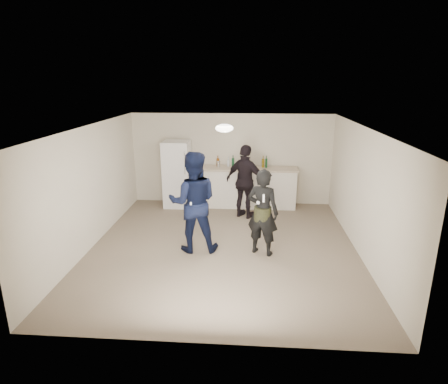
# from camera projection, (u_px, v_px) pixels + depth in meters

# --- Properties ---
(floor) EXTENTS (6.00, 6.00, 0.00)m
(floor) POSITION_uv_depth(u_px,v_px,m) (223.00, 247.00, 7.87)
(floor) COLOR #6B5B4C
(floor) RESTS_ON ground
(ceiling) EXTENTS (6.00, 6.00, 0.00)m
(ceiling) POSITION_uv_depth(u_px,v_px,m) (223.00, 128.00, 7.14)
(ceiling) COLOR silver
(ceiling) RESTS_ON wall_back
(wall_back) EXTENTS (6.00, 0.00, 6.00)m
(wall_back) POSITION_uv_depth(u_px,v_px,m) (231.00, 159.00, 10.36)
(wall_back) COLOR beige
(wall_back) RESTS_ON floor
(wall_front) EXTENTS (6.00, 0.00, 6.00)m
(wall_front) POSITION_uv_depth(u_px,v_px,m) (205.00, 259.00, 4.64)
(wall_front) COLOR beige
(wall_front) RESTS_ON floor
(wall_left) EXTENTS (0.00, 6.00, 6.00)m
(wall_left) POSITION_uv_depth(u_px,v_px,m) (90.00, 187.00, 7.69)
(wall_left) COLOR beige
(wall_left) RESTS_ON floor
(wall_right) EXTENTS (0.00, 6.00, 6.00)m
(wall_right) POSITION_uv_depth(u_px,v_px,m) (363.00, 193.00, 7.31)
(wall_right) COLOR beige
(wall_right) RESTS_ON floor
(counter) EXTENTS (2.60, 0.56, 1.05)m
(counter) POSITION_uv_depth(u_px,v_px,m) (247.00, 188.00, 10.23)
(counter) COLOR silver
(counter) RESTS_ON floor
(counter_top) EXTENTS (2.68, 0.64, 0.04)m
(counter_top) POSITION_uv_depth(u_px,v_px,m) (248.00, 169.00, 10.07)
(counter_top) COLOR beige
(counter_top) RESTS_ON counter
(fridge) EXTENTS (0.70, 0.70, 1.80)m
(fridge) POSITION_uv_depth(u_px,v_px,m) (177.00, 174.00, 10.19)
(fridge) COLOR white
(fridge) RESTS_ON floor
(fridge_handle) EXTENTS (0.02, 0.02, 0.60)m
(fridge_handle) POSITION_uv_depth(u_px,v_px,m) (185.00, 163.00, 9.70)
(fridge_handle) COLOR #B8B8BC
(fridge_handle) RESTS_ON fridge
(ceiling_dome) EXTENTS (0.36, 0.36, 0.16)m
(ceiling_dome) POSITION_uv_depth(u_px,v_px,m) (224.00, 128.00, 7.44)
(ceiling_dome) COLOR white
(ceiling_dome) RESTS_ON ceiling
(shaker) EXTENTS (0.08, 0.08, 0.17)m
(shaker) POSITION_uv_depth(u_px,v_px,m) (219.00, 164.00, 10.14)
(shaker) COLOR silver
(shaker) RESTS_ON counter_top
(man) EXTENTS (1.08, 0.89, 2.06)m
(man) POSITION_uv_depth(u_px,v_px,m) (193.00, 202.00, 7.47)
(man) COLOR #0F1940
(man) RESTS_ON floor
(woman) EXTENTS (0.75, 0.63, 1.75)m
(woman) POSITION_uv_depth(u_px,v_px,m) (263.00, 212.00, 7.34)
(woman) COLOR black
(woman) RESTS_ON floor
(camo_shorts) EXTENTS (0.34, 0.34, 0.28)m
(camo_shorts) POSITION_uv_depth(u_px,v_px,m) (263.00, 214.00, 7.35)
(camo_shorts) COLOR #333A1A
(camo_shorts) RESTS_ON woman
(spectator) EXTENTS (1.17, 0.92, 1.86)m
(spectator) POSITION_uv_depth(u_px,v_px,m) (246.00, 182.00, 9.31)
(spectator) COLOR black
(spectator) RESTS_ON floor
(remote_man) EXTENTS (0.04, 0.04, 0.15)m
(remote_man) POSITION_uv_depth(u_px,v_px,m) (191.00, 206.00, 7.20)
(remote_man) COLOR white
(remote_man) RESTS_ON man
(nunchuk_man) EXTENTS (0.07, 0.07, 0.07)m
(nunchuk_man) POSITION_uv_depth(u_px,v_px,m) (198.00, 209.00, 7.24)
(nunchuk_man) COLOR white
(nunchuk_man) RESTS_ON man
(remote_woman) EXTENTS (0.04, 0.04, 0.15)m
(remote_woman) POSITION_uv_depth(u_px,v_px,m) (264.00, 198.00, 7.00)
(remote_woman) COLOR white
(remote_woman) RESTS_ON woman
(nunchuk_woman) EXTENTS (0.07, 0.07, 0.07)m
(nunchuk_woman) POSITION_uv_depth(u_px,v_px,m) (258.00, 203.00, 7.06)
(nunchuk_woman) COLOR white
(nunchuk_woman) RESTS_ON woman
(bottle_cluster) EXTENTS (1.38, 0.14, 0.24)m
(bottle_cluster) POSITION_uv_depth(u_px,v_px,m) (241.00, 163.00, 10.16)
(bottle_cluster) COLOR #134324
(bottle_cluster) RESTS_ON counter_top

